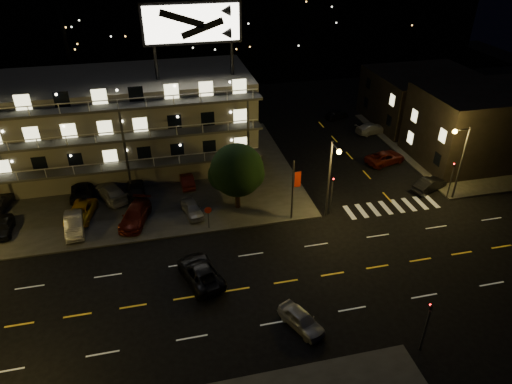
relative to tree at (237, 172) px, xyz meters
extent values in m
plane|color=black|center=(-0.30, -11.53, -4.20)|extent=(140.00, 140.00, 0.00)
cube|color=#323230|center=(-14.30, 8.47, -4.12)|extent=(44.00, 24.00, 0.15)
cube|color=#323230|center=(29.70, 8.47, -4.12)|extent=(16.00, 24.00, 0.15)
cube|color=gray|center=(-10.30, 12.47, 0.80)|extent=(28.00, 12.00, 10.00)
cube|color=gray|center=(-10.30, 12.47, 6.05)|extent=(28.00, 12.00, 0.50)
cube|color=#323230|center=(-10.30, 5.57, -1.05)|extent=(28.00, 1.80, 0.25)
cube|color=#323230|center=(-10.30, 5.57, 2.15)|extent=(28.00, 1.80, 0.25)
cube|color=#323230|center=(-10.30, 5.57, 5.35)|extent=(28.00, 1.80, 0.25)
cylinder|color=black|center=(-6.30, 10.47, 8.05)|extent=(0.36, 0.36, 3.50)
cylinder|color=black|center=(1.70, 10.47, 8.05)|extent=(0.36, 0.36, 3.50)
cube|color=black|center=(-2.30, 10.47, 11.80)|extent=(10.20, 0.50, 4.20)
cube|color=white|center=(-2.30, 10.17, 11.80)|extent=(9.60, 0.06, 3.60)
cube|color=black|center=(29.70, 4.47, 0.05)|extent=(14.00, 10.00, 8.50)
cube|color=black|center=(29.70, 16.47, -0.70)|extent=(14.00, 12.00, 7.00)
cylinder|color=#2D2D30|center=(8.20, -3.23, -0.20)|extent=(0.20, 0.20, 8.00)
cylinder|color=#2D2D30|center=(8.20, -4.03, 3.60)|extent=(0.12, 1.80, 0.12)
sphere|color=yellow|center=(8.20, -4.83, 3.50)|extent=(0.44, 0.44, 0.44)
cylinder|color=#2D2D30|center=(22.20, -3.23, -0.20)|extent=(0.20, 0.20, 8.00)
cylinder|color=#2D2D30|center=(21.40, -3.23, 3.60)|extent=(1.80, 0.12, 0.12)
sphere|color=yellow|center=(20.60, -3.23, 3.50)|extent=(0.44, 0.44, 0.44)
cylinder|color=#2D2D30|center=(8.70, -3.03, -2.40)|extent=(0.14, 0.14, 3.60)
imported|color=black|center=(8.70, -3.03, -0.10)|extent=(0.20, 0.16, 1.00)
sphere|color=#FF0C0C|center=(8.70, -3.15, -0.20)|extent=(0.14, 0.14, 0.14)
cylinder|color=#2D2D30|center=(8.70, -20.03, -2.40)|extent=(0.14, 0.14, 3.60)
imported|color=black|center=(8.70, -20.03, -0.10)|extent=(0.20, 0.16, 1.00)
sphere|color=#FF0C0C|center=(8.70, -19.91, -0.20)|extent=(0.14, 0.14, 0.14)
cylinder|color=#2D2D30|center=(21.70, -3.03, -2.40)|extent=(0.14, 0.14, 3.60)
imported|color=black|center=(21.70, -3.03, -0.10)|extent=(0.16, 0.20, 1.00)
sphere|color=#FF0C0C|center=(21.58, -3.03, -0.20)|extent=(0.14, 0.14, 0.14)
cylinder|color=#2D2D30|center=(4.70, -3.13, -1.00)|extent=(0.16, 0.16, 6.40)
cube|color=red|center=(5.15, -3.13, 0.20)|extent=(0.60, 0.04, 1.60)
cylinder|color=#2D2D30|center=(-3.30, -2.93, -3.10)|extent=(0.08, 0.08, 2.20)
cylinder|color=red|center=(-3.30, -2.98, -2.05)|extent=(0.91, 0.04, 0.91)
cylinder|color=black|center=(0.05, -0.01, -2.84)|extent=(0.50, 0.50, 2.40)
sphere|color=black|center=(0.05, -0.01, 0.16)|extent=(5.21, 5.21, 5.21)
sphere|color=black|center=(-1.15, 0.39, -0.44)|extent=(3.21, 3.21, 3.21)
sphere|color=black|center=(1.15, -0.41, -0.24)|extent=(3.01, 3.01, 3.01)
imported|color=black|center=(-21.79, 0.58, -3.41)|extent=(1.65, 3.80, 1.27)
imported|color=#9C9DA2|center=(-15.48, -0.57, -3.30)|extent=(2.05, 4.69, 1.50)
imported|color=gold|center=(-15.11, 1.46, -3.38)|extent=(3.19, 5.15, 1.33)
imported|color=#51140B|center=(-9.96, -0.34, -3.29)|extent=(3.59, 5.62, 1.52)
imported|color=#9C9DA2|center=(-4.56, -0.28, -3.41)|extent=(2.21, 3.97, 1.28)
imported|color=black|center=(-22.97, 5.37, -3.39)|extent=(2.14, 4.17, 1.31)
imported|color=black|center=(-15.32, 5.97, -3.33)|extent=(2.70, 5.28, 1.43)
imported|color=#9C9DA2|center=(-12.40, 4.58, -3.29)|extent=(4.12, 5.64, 1.52)
imported|color=black|center=(-9.88, 4.56, -3.27)|extent=(2.02, 4.61, 1.55)
imported|color=#51140B|center=(-4.51, 5.59, -3.40)|extent=(1.58, 4.00, 1.29)
imported|color=black|center=(20.70, -1.17, -3.50)|extent=(4.45, 2.90, 1.38)
imported|color=#51140B|center=(19.02, 5.71, -3.50)|extent=(5.47, 3.61, 1.40)
imported|color=#9C9DA2|center=(21.34, 14.18, -3.52)|extent=(4.94, 2.71, 1.36)
imported|color=black|center=(18.71, 20.25, -3.58)|extent=(3.88, 2.50, 1.23)
imported|color=#9C9DA2|center=(1.44, -16.26, -3.54)|extent=(3.03, 4.17, 1.32)
imported|color=black|center=(-4.92, -9.65, -3.44)|extent=(3.89, 5.92, 1.51)
camera|label=1|loc=(-6.91, -37.93, 20.99)|focal=32.00mm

